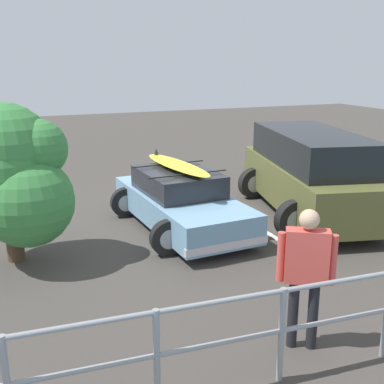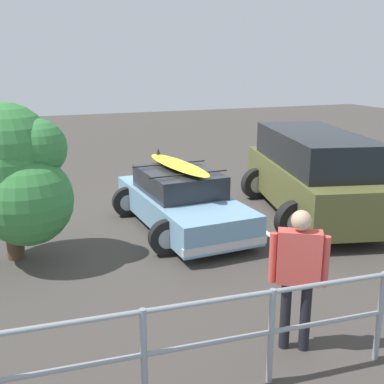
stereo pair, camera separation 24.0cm
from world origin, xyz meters
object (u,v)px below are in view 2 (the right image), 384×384
at_px(person_bystander, 298,268).
at_px(bush_near_left, 14,173).
at_px(sedan_car, 181,200).
at_px(suv_car, 313,173).

bearing_deg(person_bystander, bush_near_left, -53.04).
height_order(sedan_car, person_bystander, person_bystander).
xyz_separation_m(sedan_car, person_bystander, (0.18, 4.71, 0.49)).
bearing_deg(sedan_car, bush_near_left, 10.74).
bearing_deg(suv_car, sedan_car, -4.16).
distance_m(person_bystander, bush_near_left, 5.15).
bearing_deg(suv_car, bush_near_left, 3.55).
bearing_deg(bush_near_left, suv_car, -176.45).
bearing_deg(suv_car, person_bystander, 53.88).
relative_size(suv_car, person_bystander, 2.89).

